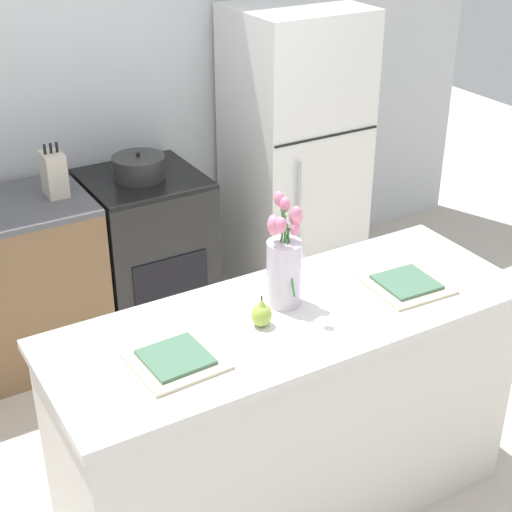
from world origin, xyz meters
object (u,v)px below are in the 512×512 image
object	(u,v)px
stove_range	(148,251)
refrigerator	(294,153)
plate_setting_right	(406,284)
flower_vase	(284,264)
plate_setting_left	(176,359)
cooking_pot	(139,167)
knife_block	(54,174)
pear_figurine	(262,314)

from	to	relation	value
stove_range	refrigerator	xyz separation A→B (m)	(0.95, 0.00, 0.39)
stove_range	plate_setting_right	size ratio (longest dim) A/B	2.99
refrigerator	flower_vase	xyz separation A→B (m)	(-1.04, -1.52, 0.26)
refrigerator	plate_setting_right	world-z (taller)	refrigerator
plate_setting_left	cooking_pot	distance (m)	1.74
plate_setting_right	refrigerator	bearing A→B (deg)	71.21
flower_vase	knife_block	world-z (taller)	flower_vase
stove_range	knife_block	size ratio (longest dim) A/B	3.28
cooking_pot	knife_block	bearing A→B (deg)	179.40
pear_figurine	plate_setting_left	bearing A→B (deg)	-172.85
pear_figurine	stove_range	bearing A→B (deg)	81.79
flower_vase	plate_setting_left	xyz separation A→B (m)	(-0.50, -0.13, -0.15)
plate_setting_left	plate_setting_right	bearing A→B (deg)	0.00
plate_setting_left	knife_block	size ratio (longest dim) A/B	1.09
flower_vase	plate_setting_left	size ratio (longest dim) A/B	1.44
flower_vase	cooking_pot	distance (m)	1.52
flower_vase	pear_figurine	distance (m)	0.21
pear_figurine	plate_setting_left	world-z (taller)	pear_figurine
pear_figurine	cooking_pot	size ratio (longest dim) A/B	0.44
plate_setting_right	knife_block	bearing A→B (deg)	117.13
flower_vase	stove_range	bearing A→B (deg)	86.79
plate_setting_left	refrigerator	bearing A→B (deg)	47.19
refrigerator	cooking_pot	world-z (taller)	refrigerator
plate_setting_left	knife_block	world-z (taller)	knife_block
plate_setting_right	knife_block	size ratio (longest dim) A/B	1.09
pear_figurine	knife_block	bearing A→B (deg)	98.09
stove_range	knife_block	bearing A→B (deg)	-179.49
stove_range	pear_figurine	world-z (taller)	pear_figurine
flower_vase	knife_block	size ratio (longest dim) A/B	1.58
refrigerator	knife_block	world-z (taller)	refrigerator
refrigerator	plate_setting_left	size ratio (longest dim) A/B	5.65
pear_figurine	knife_block	distance (m)	1.62
plate_setting_left	cooking_pot	xyz separation A→B (m)	(0.57, 1.65, -0.00)
refrigerator	cooking_pot	size ratio (longest dim) A/B	6.08
stove_range	refrigerator	bearing A→B (deg)	0.04
refrigerator	pear_figurine	distance (m)	2.01
refrigerator	plate_setting_left	world-z (taller)	refrigerator
flower_vase	cooking_pot	world-z (taller)	flower_vase
cooking_pot	plate_setting_right	bearing A→B (deg)	-76.24
plate_setting_right	knife_block	xyz separation A→B (m)	(-0.85, 1.65, 0.05)
plate_setting_left	cooking_pot	world-z (taller)	cooking_pot
flower_vase	pear_figurine	bearing A→B (deg)	-148.59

